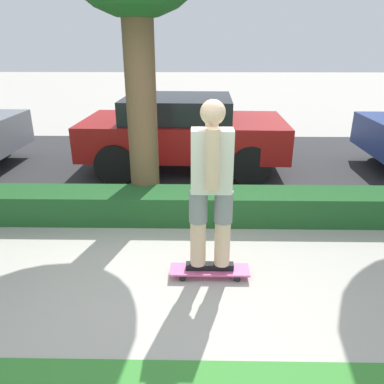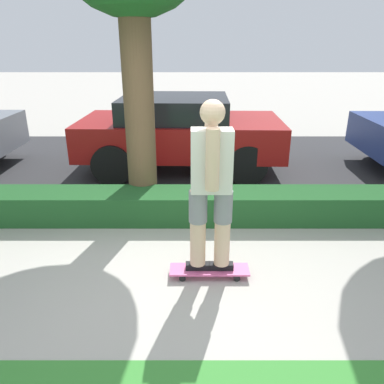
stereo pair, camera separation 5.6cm
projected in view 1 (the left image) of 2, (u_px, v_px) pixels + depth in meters
The scene contains 6 objects.
ground_plane at pixel (178, 286), 3.93m from camera, with size 60.00×60.00×0.00m, color #ADA89E.
street_asphalt at pixel (189, 164), 7.83m from camera, with size 18.25×5.00×0.01m.
hedge_row at pixel (184, 206), 5.34m from camera, with size 18.25×0.60×0.42m.
skateboard at pixel (210, 270), 4.07m from camera, with size 0.86×0.24×0.09m.
skater_person at pixel (211, 186), 3.70m from camera, with size 0.52×0.47×1.81m.
parked_car_middle at pixel (183, 131), 7.30m from camera, with size 3.90×2.03×1.43m.
Camera 1 is at (0.20, -3.28, 2.38)m, focal length 35.00 mm.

